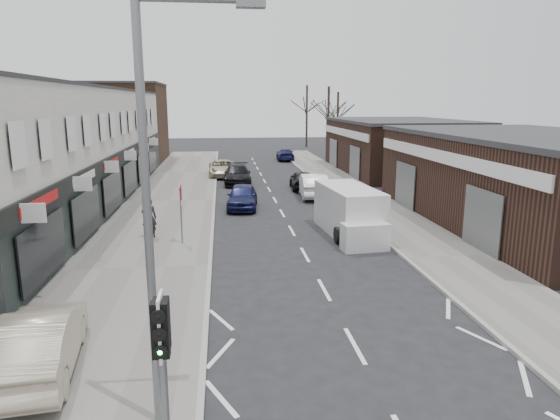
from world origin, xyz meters
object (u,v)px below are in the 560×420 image
object	(u,v)px
sedan_on_pavement	(39,342)
parked_car_right_c	(285,154)
warning_sign	(181,197)
white_van	(350,212)
street_lamp	(156,196)
parked_car_right_a	(313,185)
parked_car_left_a	(242,196)
pedestrian	(149,218)
parked_car_left_c	(223,168)
parked_car_left_b	(237,175)
parked_car_right_b	(302,180)
traffic_light	(162,341)

from	to	relation	value
sedan_on_pavement	parked_car_right_c	size ratio (longest dim) A/B	1.03
warning_sign	white_van	size ratio (longest dim) A/B	0.45
parked_car_right_c	street_lamp	bearing A→B (deg)	82.69
warning_sign	parked_car_right_a	bearing A→B (deg)	54.09
street_lamp	parked_car_left_a	bearing A→B (deg)	83.51
pedestrian	parked_car_left_c	bearing A→B (deg)	-109.32
parked_car_left_b	parked_car_right_a	bearing A→B (deg)	-50.24
street_lamp	parked_car_left_b	world-z (taller)	street_lamp
pedestrian	parked_car_right_b	bearing A→B (deg)	-135.20
sedan_on_pavement	parked_car_left_c	distance (m)	31.85
parked_car_left_b	parked_car_right_c	distance (m)	16.49
traffic_light	warning_sign	distance (m)	14.04
parked_car_left_a	parked_car_right_b	xyz separation A→B (m)	(4.62, 6.25, -0.04)
sedan_on_pavement	parked_car_left_b	size ratio (longest dim) A/B	0.90
sedan_on_pavement	pedestrian	size ratio (longest dim) A/B	2.43
parked_car_left_b	parked_car_right_c	size ratio (longest dim) A/B	1.14
parked_car_left_c	parked_car_left_b	bearing A→B (deg)	-76.24
parked_car_right_c	parked_car_right_a	bearing A→B (deg)	90.52
parked_car_left_b	white_van	bearing A→B (deg)	-71.86
white_van	sedan_on_pavement	xyz separation A→B (m)	(-10.31, -11.64, -0.22)
warning_sign	traffic_light	bearing A→B (deg)	-86.90
parked_car_right_b	pedestrian	bearing A→B (deg)	57.29
parked_car_right_b	parked_car_right_c	size ratio (longest dim) A/B	0.92
parked_car_right_a	pedestrian	bearing A→B (deg)	49.32
traffic_light	white_van	size ratio (longest dim) A/B	0.52
traffic_light	sedan_on_pavement	size ratio (longest dim) A/B	0.69
pedestrian	parked_car_left_a	distance (m)	7.94
street_lamp	parked_car_left_a	xyz separation A→B (m)	(2.33, 20.45, -3.90)
white_van	parked_car_right_a	bearing A→B (deg)	84.78
warning_sign	parked_car_left_a	distance (m)	8.33
street_lamp	warning_sign	bearing A→B (deg)	92.84
pedestrian	parked_car_left_a	size ratio (longest dim) A/B	0.44
parked_car_left_a	parked_car_left_c	distance (m)	13.37
warning_sign	sedan_on_pavement	size ratio (longest dim) A/B	0.60
street_lamp	pedestrian	world-z (taller)	street_lamp
traffic_light	warning_sign	xyz separation A→B (m)	(-0.76, 14.02, -0.21)
parked_car_left_b	parked_car_left_c	world-z (taller)	parked_car_left_b
warning_sign	parked_car_right_c	xyz separation A→B (m)	(8.66, 32.30, -1.57)
parked_car_left_a	parked_car_left_b	size ratio (longest dim) A/B	0.85
street_lamp	warning_sign	distance (m)	13.04
warning_sign	pedestrian	xyz separation A→B (m)	(-1.59, 1.14, -1.16)
pedestrian	parked_car_left_a	xyz separation A→B (m)	(4.55, 6.50, -0.32)
parked_car_left_a	parked_car_right_c	size ratio (longest dim) A/B	0.97
traffic_light	parked_car_left_c	world-z (taller)	traffic_light
parked_car_left_c	traffic_light	bearing A→B (deg)	-93.11
traffic_light	pedestrian	distance (m)	15.40
pedestrian	warning_sign	bearing A→B (deg)	134.85
pedestrian	traffic_light	bearing A→B (deg)	89.32
sedan_on_pavement	parked_car_right_c	distance (m)	44.31
warning_sign	parked_car_left_a	xyz separation A→B (m)	(2.96, 7.65, -1.48)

